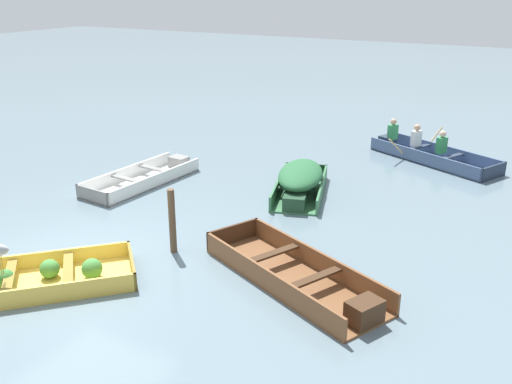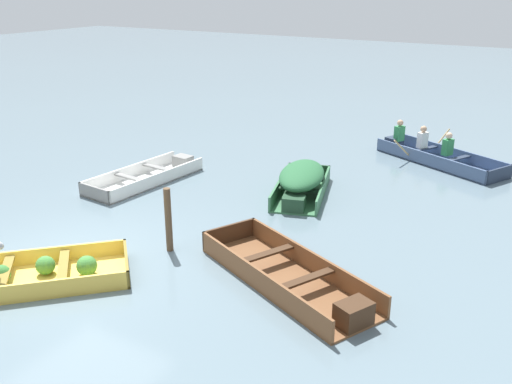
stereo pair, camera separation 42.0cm
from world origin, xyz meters
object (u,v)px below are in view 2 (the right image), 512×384
(skiff_white_near_moored, at_px, (149,176))
(rowboat_slate_blue_with_crew, at_px, (433,154))
(dinghy_yellow_foreground, at_px, (32,275))
(skiff_green_far_moored, at_px, (302,179))
(skiff_wooden_brown_mid_moored, at_px, (292,278))
(mooring_post, at_px, (168,220))

(skiff_white_near_moored, xyz_separation_m, rowboat_slate_blue_with_crew, (5.70, 5.32, 0.09))
(dinghy_yellow_foreground, distance_m, skiff_green_far_moored, 6.34)
(skiff_wooden_brown_mid_moored, relative_size, skiff_green_far_moored, 1.35)
(skiff_white_near_moored, bearing_deg, rowboat_slate_blue_with_crew, 43.07)
(dinghy_yellow_foreground, relative_size, rowboat_slate_blue_with_crew, 0.80)
(skiff_white_near_moored, bearing_deg, dinghy_yellow_foreground, -70.60)
(skiff_white_near_moored, bearing_deg, skiff_green_far_moored, 15.70)
(rowboat_slate_blue_with_crew, xyz_separation_m, mooring_post, (-2.74, -8.14, 0.41))
(dinghy_yellow_foreground, bearing_deg, skiff_green_far_moored, 71.42)
(rowboat_slate_blue_with_crew, height_order, mooring_post, mooring_post)
(skiff_white_near_moored, height_order, skiff_wooden_brown_mid_moored, skiff_wooden_brown_mid_moored)
(rowboat_slate_blue_with_crew, bearing_deg, skiff_wooden_brown_mid_moored, -91.18)
(dinghy_yellow_foreground, distance_m, mooring_post, 2.50)
(dinghy_yellow_foreground, height_order, skiff_green_far_moored, skiff_green_far_moored)
(skiff_white_near_moored, relative_size, mooring_post, 2.63)
(skiff_white_near_moored, xyz_separation_m, mooring_post, (2.96, -2.82, 0.51))
(skiff_green_far_moored, xyz_separation_m, mooring_post, (-0.80, -3.88, 0.22))
(skiff_wooden_brown_mid_moored, height_order, mooring_post, mooring_post)
(dinghy_yellow_foreground, distance_m, skiff_wooden_brown_mid_moored, 4.35)
(skiff_wooden_brown_mid_moored, xyz_separation_m, mooring_post, (-2.57, -0.01, 0.49))
(dinghy_yellow_foreground, xyz_separation_m, skiff_green_far_moored, (2.02, 6.00, 0.27))
(dinghy_yellow_foreground, xyz_separation_m, skiff_white_near_moored, (-1.74, 4.94, -0.01))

